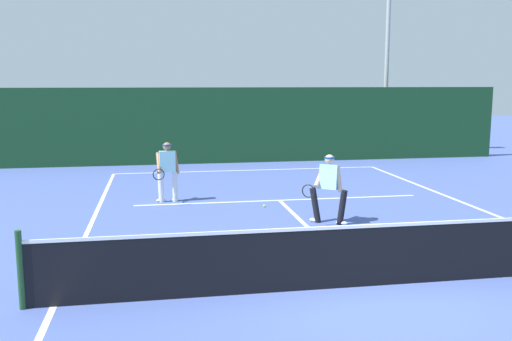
# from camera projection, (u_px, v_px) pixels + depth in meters

# --- Properties ---
(ground_plane) EXTENTS (80.00, 80.00, 0.00)m
(ground_plane) POSITION_uv_depth(u_px,v_px,m) (369.00, 286.00, 8.67)
(ground_plane) COLOR #485CA4
(court_line_baseline_far) EXTENTS (9.31, 0.10, 0.01)m
(court_line_baseline_far) POSITION_uv_depth(u_px,v_px,m) (248.00, 170.00, 20.02)
(court_line_baseline_far) COLOR white
(court_line_baseline_far) RESTS_ON ground_plane
(court_line_sideline_left) EXTENTS (0.10, 23.35, 0.01)m
(court_line_sideline_left) POSITION_uv_depth(u_px,v_px,m) (54.00, 307.00, 7.87)
(court_line_sideline_left) COLOR white
(court_line_sideline_left) RESTS_ON ground_plane
(court_line_service) EXTENTS (7.59, 0.10, 0.01)m
(court_line_service) POSITION_uv_depth(u_px,v_px,m) (279.00, 200.00, 14.94)
(court_line_service) COLOR white
(court_line_service) RESTS_ON ground_plane
(court_line_centre) EXTENTS (0.10, 6.40, 0.01)m
(court_line_centre) POSITION_uv_depth(u_px,v_px,m) (313.00, 232.00, 11.78)
(court_line_centre) COLOR white
(court_line_centre) RESTS_ON ground_plane
(tennis_net) EXTENTS (10.21, 0.09, 1.12)m
(tennis_net) POSITION_uv_depth(u_px,v_px,m) (370.00, 254.00, 8.59)
(tennis_net) COLOR #1E4723
(tennis_net) RESTS_ON ground_plane
(player_near) EXTENTS (1.08, 0.80, 1.55)m
(player_near) POSITION_uv_depth(u_px,v_px,m) (328.00, 186.00, 12.37)
(player_near) COLOR black
(player_near) RESTS_ON ground_plane
(player_far) EXTENTS (0.69, 0.85, 1.57)m
(player_far) POSITION_uv_depth(u_px,v_px,m) (167.00, 169.00, 14.64)
(player_far) COLOR silver
(player_far) RESTS_ON ground_plane
(tennis_ball) EXTENTS (0.07, 0.07, 0.07)m
(tennis_ball) POSITION_uv_depth(u_px,v_px,m) (264.00, 206.00, 14.12)
(tennis_ball) COLOR #D1E033
(tennis_ball) RESTS_ON ground_plane
(back_fence_windscreen) EXTENTS (21.24, 0.12, 2.91)m
(back_fence_windscreen) POSITION_uv_depth(u_px,v_px,m) (240.00, 125.00, 21.72)
(back_fence_windscreen) COLOR #163E20
(back_fence_windscreen) RESTS_ON ground_plane
(light_pole) EXTENTS (0.55, 0.44, 8.24)m
(light_pole) POSITION_uv_depth(u_px,v_px,m) (388.00, 37.00, 23.80)
(light_pole) COLOR #9EA39E
(light_pole) RESTS_ON ground_plane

